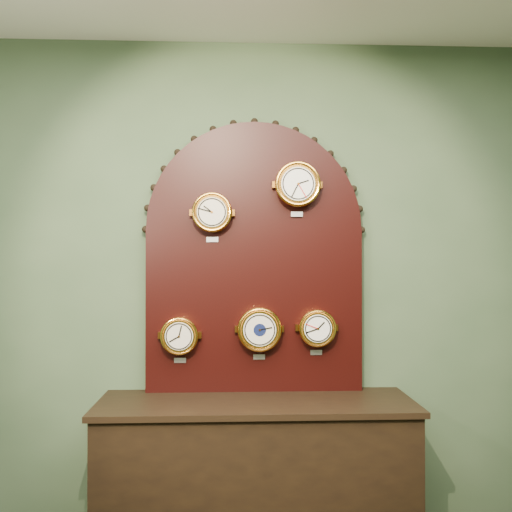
{
  "coord_description": "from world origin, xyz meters",
  "views": [
    {
      "loc": [
        -0.13,
        -0.63,
        1.55
      ],
      "look_at": [
        0.0,
        2.25,
        1.58
      ],
      "focal_mm": 38.72,
      "sensor_mm": 36.0,
      "label": 1
    }
  ],
  "objects_px": {
    "barometer": "(259,329)",
    "tide_clock": "(317,328)",
    "display_board": "(254,248)",
    "arabic_clock": "(298,185)",
    "shop_counter": "(256,484)",
    "hygrometer": "(180,336)",
    "roman_clock": "(212,213)"
  },
  "relations": [
    {
      "from": "barometer",
      "to": "tide_clock",
      "type": "height_order",
      "value": "barometer"
    },
    {
      "from": "display_board",
      "to": "arabic_clock",
      "type": "distance_m",
      "value": 0.43
    },
    {
      "from": "shop_counter",
      "to": "display_board",
      "type": "relative_size",
      "value": 1.05
    },
    {
      "from": "shop_counter",
      "to": "tide_clock",
      "type": "distance_m",
      "value": 0.87
    },
    {
      "from": "arabic_clock",
      "to": "hygrometer",
      "type": "relative_size",
      "value": 1.17
    },
    {
      "from": "display_board",
      "to": "roman_clock",
      "type": "relative_size",
      "value": 5.68
    },
    {
      "from": "tide_clock",
      "to": "display_board",
      "type": "bearing_deg",
      "value": 169.07
    },
    {
      "from": "arabic_clock",
      "to": "barometer",
      "type": "distance_m",
      "value": 0.82
    },
    {
      "from": "display_board",
      "to": "arabic_clock",
      "type": "xyz_separation_m",
      "value": [
        0.23,
        -0.07,
        0.35
      ]
    },
    {
      "from": "shop_counter",
      "to": "hygrometer",
      "type": "height_order",
      "value": "hygrometer"
    },
    {
      "from": "display_board",
      "to": "roman_clock",
      "type": "xyz_separation_m",
      "value": [
        -0.23,
        -0.07,
        0.19
      ]
    },
    {
      "from": "shop_counter",
      "to": "roman_clock",
      "type": "distance_m",
      "value": 1.45
    },
    {
      "from": "tide_clock",
      "to": "shop_counter",
      "type": "bearing_deg",
      "value": -155.77
    },
    {
      "from": "display_board",
      "to": "hygrometer",
      "type": "bearing_deg",
      "value": -170.86
    },
    {
      "from": "shop_counter",
      "to": "tide_clock",
      "type": "xyz_separation_m",
      "value": [
        0.34,
        0.15,
        0.79
      ]
    },
    {
      "from": "shop_counter",
      "to": "roman_clock",
      "type": "relative_size",
      "value": 5.94
    },
    {
      "from": "shop_counter",
      "to": "hygrometer",
      "type": "distance_m",
      "value": 0.87
    },
    {
      "from": "shop_counter",
      "to": "barometer",
      "type": "relative_size",
      "value": 5.47
    },
    {
      "from": "shop_counter",
      "to": "arabic_clock",
      "type": "height_order",
      "value": "arabic_clock"
    },
    {
      "from": "display_board",
      "to": "roman_clock",
      "type": "bearing_deg",
      "value": -164.19
    },
    {
      "from": "shop_counter",
      "to": "barometer",
      "type": "height_order",
      "value": "barometer"
    },
    {
      "from": "hygrometer",
      "to": "barometer",
      "type": "bearing_deg",
      "value": -0.14
    },
    {
      "from": "hygrometer",
      "to": "tide_clock",
      "type": "height_order",
      "value": "tide_clock"
    },
    {
      "from": "display_board",
      "to": "tide_clock",
      "type": "distance_m",
      "value": 0.56
    },
    {
      "from": "barometer",
      "to": "tide_clock",
      "type": "relative_size",
      "value": 1.14
    },
    {
      "from": "shop_counter",
      "to": "arabic_clock",
      "type": "bearing_deg",
      "value": 33.09
    },
    {
      "from": "shop_counter",
      "to": "display_board",
      "type": "bearing_deg",
      "value": 90.0
    },
    {
      "from": "hygrometer",
      "to": "display_board",
      "type": "bearing_deg",
      "value": 9.14
    },
    {
      "from": "shop_counter",
      "to": "hygrometer",
      "type": "bearing_deg",
      "value": 159.45
    },
    {
      "from": "arabic_clock",
      "to": "barometer",
      "type": "relative_size",
      "value": 1.03
    },
    {
      "from": "shop_counter",
      "to": "tide_clock",
      "type": "relative_size",
      "value": 6.24
    },
    {
      "from": "barometer",
      "to": "hygrometer",
      "type": "bearing_deg",
      "value": 179.86
    }
  ]
}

